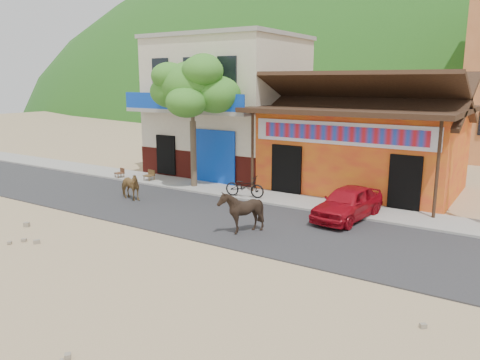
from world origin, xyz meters
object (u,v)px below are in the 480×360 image
(red_car, at_px, (348,203))
(cafe_chair_left, at_px, (119,169))
(tree, at_px, (193,121))
(cow_dark, at_px, (241,212))
(cafe_chair_right, at_px, (149,171))
(cow_tan, at_px, (129,186))
(scooter, at_px, (245,186))

(red_car, xyz_separation_m, cafe_chair_left, (-12.18, 0.50, -0.09))
(tree, bearing_deg, cow_dark, -39.00)
(cafe_chair_right, bearing_deg, cow_dark, -26.69)
(tree, bearing_deg, cow_tan, -105.33)
(scooter, xyz_separation_m, cafe_chair_right, (-5.74, 0.28, 0.01))
(cow_dark, height_order, red_car, cow_dark)
(scooter, height_order, cafe_chair_right, cafe_chair_right)
(cow_dark, xyz_separation_m, red_car, (2.37, 3.38, -0.12))
(cow_tan, bearing_deg, cafe_chair_left, 60.58)
(cow_dark, bearing_deg, cafe_chair_left, -128.24)
(cow_tan, bearing_deg, cafe_chair_right, 38.60)
(cow_tan, relative_size, cow_dark, 0.95)
(tree, xyz_separation_m, cafe_chair_right, (-2.64, -0.22, -2.54))
(tree, distance_m, cafe_chair_left, 5.12)
(scooter, bearing_deg, cafe_chair_left, 80.27)
(cow_tan, height_order, cafe_chair_left, cow_tan)
(cow_tan, height_order, scooter, cow_tan)
(tree, bearing_deg, cafe_chair_left, -173.52)
(cafe_chair_left, bearing_deg, scooter, 15.62)
(tree, height_order, cafe_chair_right, tree)
(tree, bearing_deg, red_car, -7.33)
(red_car, height_order, scooter, red_car)
(cow_tan, xyz_separation_m, cafe_chair_left, (-3.51, 2.73, -0.07))
(tree, relative_size, cow_dark, 4.18)
(cow_dark, height_order, scooter, cow_dark)
(cow_tan, xyz_separation_m, scooter, (3.99, 2.73, -0.04))
(cafe_chair_left, height_order, cafe_chair_right, cafe_chair_right)
(tree, bearing_deg, cafe_chair_right, -175.24)
(cow_dark, bearing_deg, tree, -145.66)
(cow_dark, relative_size, red_car, 0.41)
(tree, relative_size, cow_tan, 4.41)
(cow_tan, xyz_separation_m, cafe_chair_right, (-1.75, 3.01, -0.03))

